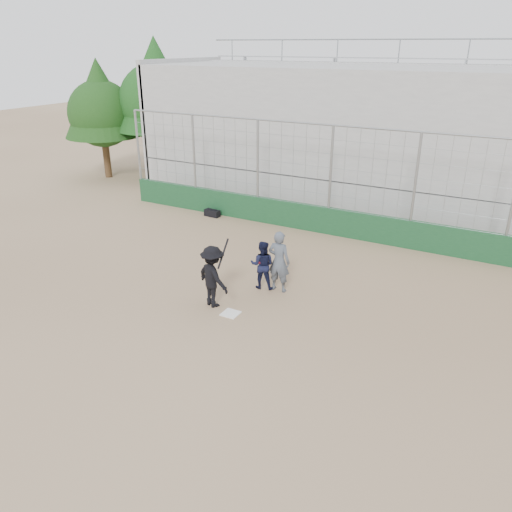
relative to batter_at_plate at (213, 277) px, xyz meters
The scene contains 10 objects.
ground 1.11m from the batter_at_plate, 17.07° to the right, with size 90.00×90.00×0.00m, color brown.
home_plate 1.10m from the batter_at_plate, 17.07° to the right, with size 0.44×0.44×0.02m, color white.
backstop 6.83m from the batter_at_plate, 84.43° to the left, with size 18.10×0.25×4.04m.
bleachers 11.94m from the batter_at_plate, 86.77° to the left, with size 20.25×6.70×6.98m.
tree_left 15.36m from the batter_at_plate, 133.76° to the left, with size 4.48×4.48×7.00m.
tree_right 16.11m from the batter_at_plate, 144.09° to the left, with size 3.84×3.84×6.00m.
batter_at_plate is the anchor object (origin of this frame).
catcher_crouched 1.73m from the batter_at_plate, 66.45° to the left, with size 0.84×0.73×1.01m.
umpire 2.02m from the batter_at_plate, 55.18° to the left, with size 0.66×0.44×1.64m, color #49515C.
equipment_bag 7.71m from the batter_at_plate, 123.74° to the left, with size 0.68×0.33×0.32m.
Camera 1 is at (6.16, -9.82, 6.60)m, focal length 35.00 mm.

